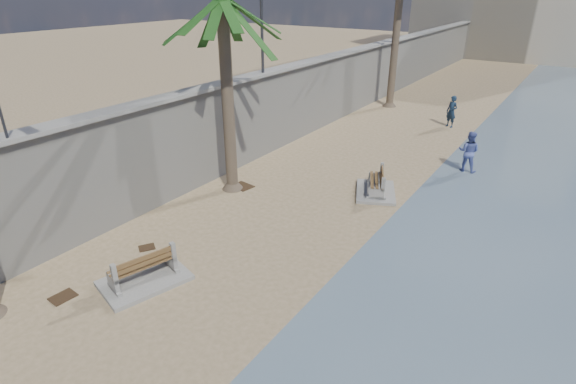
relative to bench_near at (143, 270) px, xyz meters
The scene contains 11 objects.
ground_plane 3.19m from the bench_near, 52.12° to the right, with size 140.00×140.00×0.00m, color #9D8360.
seawall 17.85m from the bench_near, 100.54° to the left, with size 0.45×70.00×3.50m, color gray.
wall_cap 18.08m from the bench_near, 100.54° to the left, with size 0.80×70.00×0.12m, color gray.
bench_near is the anchor object (origin of this frame).
bench_far 8.80m from the bench_near, 71.82° to the left, with size 2.09×2.40×0.84m.
palm_mid 8.58m from the bench_near, 108.19° to the left, with size 5.00×5.00×7.45m.
person_a 18.59m from the bench_near, 81.88° to the left, with size 0.69×0.47×1.92m, color #16273D.
person_b 13.38m from the bench_near, 68.30° to the left, with size 0.90×0.70×1.87m, color #4F5CA4.
debris_b 1.98m from the bench_near, 127.46° to the right, with size 0.57×0.46×0.03m, color #382616.
debris_c 6.34m from the bench_near, 105.65° to the left, with size 0.77×0.61×0.03m, color #382616.
debris_d 1.74m from the bench_near, 138.13° to the left, with size 0.45×0.36×0.03m, color #382616.
Camera 1 is at (6.42, -3.38, 7.00)m, focal length 28.00 mm.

